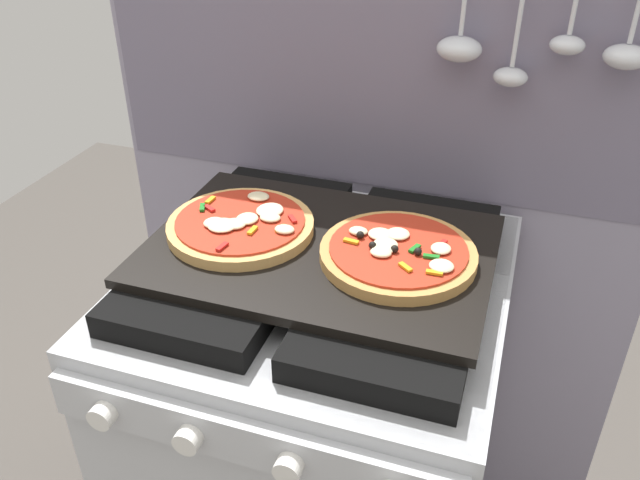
{
  "coord_description": "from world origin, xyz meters",
  "views": [
    {
      "loc": [
        0.28,
        -0.83,
        1.47
      ],
      "look_at": [
        0.0,
        0.0,
        0.93
      ],
      "focal_mm": 36.61,
      "sensor_mm": 36.0,
      "label": 1
    }
  ],
  "objects_px": {
    "stove": "(320,446)",
    "pizza_left": "(241,225)",
    "pizza_right": "(398,252)",
    "baking_tray": "(320,250)"
  },
  "relations": [
    {
      "from": "stove",
      "to": "pizza_right",
      "type": "distance_m",
      "value": 0.49
    },
    {
      "from": "baking_tray",
      "to": "pizza_right",
      "type": "distance_m",
      "value": 0.13
    },
    {
      "from": "pizza_right",
      "to": "pizza_left",
      "type": "bearing_deg",
      "value": -179.66
    },
    {
      "from": "baking_tray",
      "to": "pizza_left",
      "type": "distance_m",
      "value": 0.14
    },
    {
      "from": "pizza_left",
      "to": "stove",
      "type": "bearing_deg",
      "value": -1.02
    },
    {
      "from": "stove",
      "to": "baking_tray",
      "type": "height_order",
      "value": "baking_tray"
    },
    {
      "from": "stove",
      "to": "pizza_left",
      "type": "xyz_separation_m",
      "value": [
        -0.14,
        0.0,
        0.48
      ]
    },
    {
      "from": "baking_tray",
      "to": "pizza_right",
      "type": "xyz_separation_m",
      "value": [
        0.13,
        0.0,
        0.02
      ]
    },
    {
      "from": "pizza_left",
      "to": "pizza_right",
      "type": "relative_size",
      "value": 1.0
    },
    {
      "from": "pizza_right",
      "to": "baking_tray",
      "type": "bearing_deg",
      "value": -178.94
    }
  ]
}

